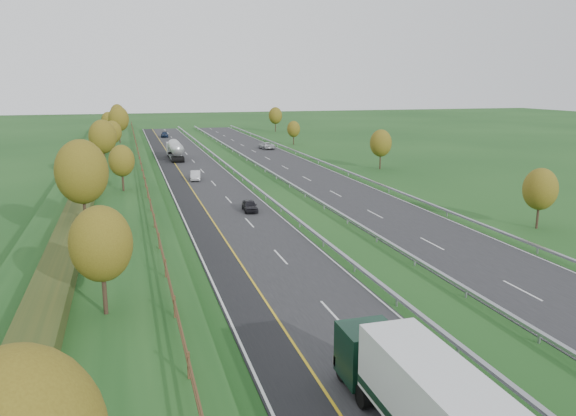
% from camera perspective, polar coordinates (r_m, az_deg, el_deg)
% --- Properties ---
extents(ground, '(400.00, 400.00, 0.00)m').
position_cam_1_polar(ground, '(78.11, -2.23, 2.25)').
color(ground, '#174016').
rests_on(ground, ground).
extents(near_carriageway, '(10.50, 200.00, 0.04)m').
position_cam_1_polar(near_carriageway, '(81.48, -8.56, 2.56)').
color(near_carriageway, black).
rests_on(near_carriageway, ground).
extents(far_carriageway, '(10.50, 200.00, 0.04)m').
position_cam_1_polar(far_carriageway, '(85.19, 2.52, 3.13)').
color(far_carriageway, black).
rests_on(far_carriageway, ground).
extents(hard_shoulder, '(3.00, 200.00, 0.04)m').
position_cam_1_polar(hard_shoulder, '(81.09, -11.19, 2.42)').
color(hard_shoulder, black).
rests_on(hard_shoulder, ground).
extents(lane_markings, '(26.75, 200.00, 0.01)m').
position_cam_1_polar(lane_markings, '(82.43, -4.13, 2.81)').
color(lane_markings, silver).
rests_on(lane_markings, near_carriageway).
extents(embankment_left, '(12.00, 200.00, 2.00)m').
position_cam_1_polar(embankment_left, '(80.69, -17.77, 2.71)').
color(embankment_left, '#174016').
rests_on(embankment_left, ground).
extents(hedge_left, '(2.20, 180.00, 1.10)m').
position_cam_1_polar(hedge_left, '(80.54, -19.27, 3.70)').
color(hedge_left, '#283816').
rests_on(hedge_left, embankment_left).
extents(fence_left, '(0.12, 189.06, 1.20)m').
position_cam_1_polar(fence_left, '(80.00, -14.64, 4.07)').
color(fence_left, '#422B19').
rests_on(fence_left, embankment_left).
extents(median_barrier_near, '(0.32, 200.00, 0.71)m').
position_cam_1_polar(median_barrier_near, '(82.31, -4.63, 3.18)').
color(median_barrier_near, '#93959B').
rests_on(median_barrier_near, ground).
extents(median_barrier_far, '(0.32, 200.00, 0.71)m').
position_cam_1_polar(median_barrier_far, '(83.46, -1.20, 3.35)').
color(median_barrier_far, '#93959B').
rests_on(median_barrier_far, ground).
extents(outer_barrier_far, '(0.32, 200.00, 0.71)m').
position_cam_1_polar(outer_barrier_far, '(87.10, 6.14, 3.68)').
color(outer_barrier_far, '#93959B').
rests_on(outer_barrier_far, ground).
extents(trees_left, '(6.64, 164.30, 7.66)m').
position_cam_1_polar(trees_left, '(76.63, -17.83, 6.26)').
color(trees_left, '#2D2116').
rests_on(trees_left, embankment_left).
extents(trees_far, '(8.45, 118.60, 7.12)m').
position_cam_1_polar(trees_far, '(116.42, 4.16, 7.76)').
color(trees_far, '#2D2116').
rests_on(trees_far, ground).
extents(road_tanker, '(2.40, 11.22, 3.46)m').
position_cam_1_polar(road_tanker, '(107.55, -11.40, 5.87)').
color(road_tanker, silver).
rests_on(road_tanker, near_carriageway).
extents(car_dark_near, '(1.73, 3.81, 1.27)m').
position_cam_1_polar(car_dark_near, '(62.64, -3.91, 0.26)').
color(car_dark_near, black).
rests_on(car_dark_near, near_carriageway).
extents(car_silver_mid, '(1.93, 4.21, 1.34)m').
position_cam_1_polar(car_silver_mid, '(83.76, -9.38, 3.29)').
color(car_silver_mid, '#BABABF').
rests_on(car_silver_mid, near_carriageway).
extents(car_small_far, '(2.18, 4.67, 1.32)m').
position_cam_1_polar(car_small_far, '(151.95, -12.43, 7.29)').
color(car_small_far, '#12203A').
rests_on(car_small_far, near_carriageway).
extents(car_oncoming, '(2.93, 5.42, 1.44)m').
position_cam_1_polar(car_oncoming, '(122.10, -2.21, 6.36)').
color(car_oncoming, silver).
rests_on(car_oncoming, far_carriageway).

